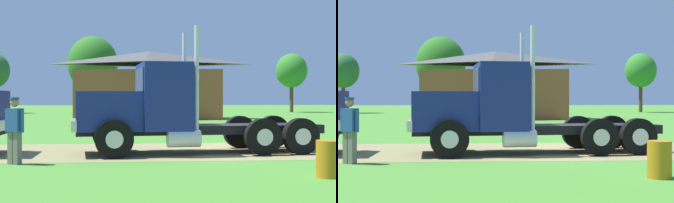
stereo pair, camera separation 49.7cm
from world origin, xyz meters
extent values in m
plane|color=#46842D|center=(0.00, 0.00, 0.00)|extent=(200.00, 200.00, 0.00)
cube|color=olive|center=(0.00, 0.00, 0.00)|extent=(120.00, 5.49, 0.01)
cube|color=black|center=(-0.86, -0.55, 0.76)|extent=(8.05, 2.24, 0.28)
cube|color=navy|center=(-3.81, -0.83, 1.37)|extent=(2.19, 2.15, 1.21)
cube|color=silver|center=(-4.86, -0.93, 0.94)|extent=(0.36, 2.16, 0.32)
cube|color=navy|center=(-2.06, -0.66, 1.82)|extent=(1.71, 2.38, 2.11)
cube|color=#2D3D4C|center=(-2.83, -0.73, 2.24)|extent=(0.22, 1.87, 0.93)
cylinder|color=silver|center=(-1.11, -1.47, 2.38)|extent=(0.14, 0.14, 3.23)
cylinder|color=silver|center=(-1.27, 0.31, 2.38)|extent=(0.14, 0.14, 3.23)
cylinder|color=silver|center=(-1.52, -1.60, 0.54)|extent=(1.04, 0.61, 0.52)
cylinder|color=black|center=(-3.61, -1.93, 0.57)|extent=(1.17, 0.41, 1.15)
cylinder|color=silver|center=(-3.59, -2.09, 0.57)|extent=(0.52, 0.09, 0.52)
cylinder|color=black|center=(-3.82, 0.30, 0.57)|extent=(1.17, 0.41, 1.15)
cylinder|color=silver|center=(-3.83, 0.46, 0.57)|extent=(0.52, 0.09, 0.52)
cylinder|color=black|center=(2.21, -1.38, 0.57)|extent=(1.17, 0.41, 1.15)
cylinder|color=silver|center=(2.22, -1.54, 0.57)|extent=(0.52, 0.09, 0.52)
cylinder|color=black|center=(2.00, 0.85, 0.57)|extent=(1.17, 0.41, 1.15)
cylinder|color=silver|center=(1.98, 1.00, 0.57)|extent=(0.52, 0.09, 0.52)
cylinder|color=black|center=(0.96, -1.50, 0.57)|extent=(1.17, 0.41, 1.15)
cylinder|color=silver|center=(0.98, -1.66, 0.57)|extent=(0.52, 0.09, 0.52)
cylinder|color=black|center=(0.75, 0.73, 0.57)|extent=(1.17, 0.41, 1.15)
cylinder|color=silver|center=(0.74, 0.89, 0.57)|extent=(0.52, 0.09, 0.52)
cube|color=silver|center=(-7.04, -0.61, 0.95)|extent=(0.18, 2.26, 0.32)
cube|color=#264C8C|center=(-6.23, -2.92, 1.19)|extent=(0.50, 0.44, 0.62)
sphere|color=#AD7551|center=(-6.23, -2.92, 1.66)|extent=(0.24, 0.24, 0.24)
cylinder|color=#1E478C|center=(-6.23, -2.92, 1.76)|extent=(0.25, 0.25, 0.06)
cube|color=slate|center=(-6.31, -2.88, 0.44)|extent=(0.23, 0.24, 0.88)
cube|color=slate|center=(-6.15, -2.97, 0.44)|extent=(0.23, 0.24, 0.88)
cylinder|color=#264C8C|center=(-6.46, -2.79, 1.16)|extent=(0.10, 0.10, 0.59)
cylinder|color=#264C8C|center=(-6.01, -3.06, 1.16)|extent=(0.10, 0.10, 0.59)
cylinder|color=#B27214|center=(1.23, -5.76, 0.41)|extent=(0.53, 0.53, 0.83)
cube|color=brown|center=(-1.21, 25.61, 2.04)|extent=(12.55, 6.58, 4.07)
pyramid|color=#474747|center=(-1.21, 25.61, 5.19)|extent=(13.18, 6.91, 1.12)
cube|color=black|center=(-3.30, 23.13, 1.10)|extent=(1.80, 0.25, 2.20)
cylinder|color=#513823|center=(-18.38, 41.76, 1.73)|extent=(0.44, 0.44, 3.45)
ellipsoid|color=#2C5F30|center=(-18.38, 41.76, 4.92)|extent=(3.67, 3.67, 4.03)
cylinder|color=#513823|center=(-6.85, 38.52, 1.67)|extent=(0.44, 0.44, 3.33)
ellipsoid|color=#2A6B1F|center=(-6.85, 38.52, 5.54)|extent=(5.52, 5.52, 6.07)
cylinder|color=#513823|center=(17.04, 42.38, 1.80)|extent=(0.44, 0.44, 3.60)
ellipsoid|color=#2F7928|center=(17.04, 42.38, 5.12)|extent=(3.79, 3.79, 4.16)
camera|label=1|loc=(-3.28, -16.38, 1.79)|focal=52.66mm
camera|label=2|loc=(-2.79, -16.41, 1.79)|focal=52.66mm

